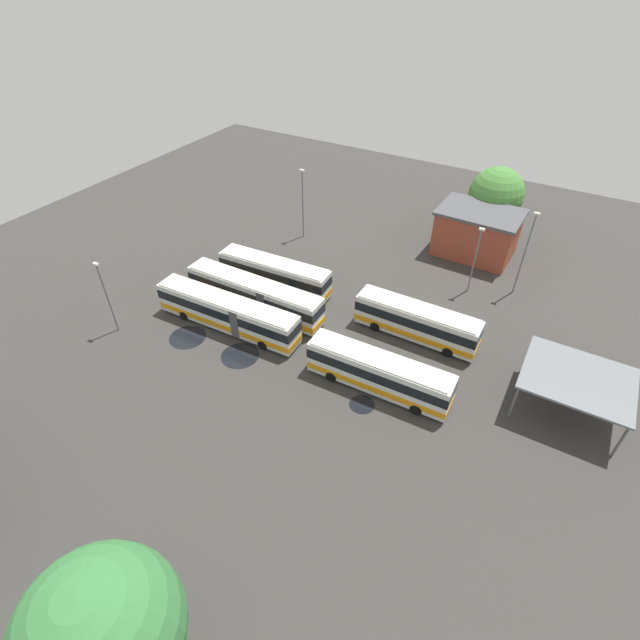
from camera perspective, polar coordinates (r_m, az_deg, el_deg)
The scene contains 17 objects.
ground_plane at distance 46.29m, azimuth 0.04°, elevation -1.52°, with size 95.74×95.74×0.00m, color #383533.
bus_row0_slot0 at distance 45.65m, azimuth 11.45°, elevation -0.16°, with size 11.79×2.52×3.45m.
bus_row0_slot2 at distance 40.06m, azimuth 7.02°, elevation -6.25°, with size 12.45×2.80×3.45m.
bus_row1_slot0 at distance 51.47m, azimuth -5.47°, elevation 5.52°, with size 12.66×3.14×3.45m.
bus_row1_slot1 at distance 48.57m, azimuth -7.81°, elevation 3.02°, with size 15.12×2.62×3.45m.
bus_row1_slot2 at distance 46.62m, azimuth -10.95°, elevation 0.87°, with size 15.18×3.04×3.45m.
depot_building at distance 59.94m, azimuth 18.19°, elevation 9.92°, with size 9.47×6.84×5.55m.
maintenance_shelter at distance 42.11m, azimuth 28.46°, elevation -6.24°, with size 8.12×6.80×3.55m.
lamp_post_mid_lot at distance 52.04m, azimuth 18.05°, elevation 7.10°, with size 0.56×0.28×7.53m.
lamp_post_near_entrance at distance 53.05m, azimuth 23.30°, elevation 7.55°, with size 0.56×0.28×9.35m.
lamp_post_far_corner at distance 48.23m, azimuth -24.15°, elevation 2.78°, with size 0.56×0.28×7.65m.
lamp_post_by_building at distance 59.87m, azimuth -2.08°, elevation 14.00°, with size 0.56×0.28×8.74m.
tree_south_edge at distance 63.99m, azimuth 20.29°, elevation 13.89°, with size 6.61×6.61×8.65m.
tree_northeast at distance 27.13m, azimuth -24.68°, elevation -30.77°, with size 7.53×7.53×9.76m.
puddle_between_rows at distance 39.98m, azimuth 5.02°, elevation -10.01°, with size 2.11×2.11×0.01m, color black.
puddle_front_lane at distance 44.48m, azimuth -9.54°, elevation -4.23°, with size 3.52×3.52×0.01m, color black.
puddle_centre_drain at distance 47.51m, azimuth -15.54°, elevation -2.00°, with size 3.51×3.51×0.01m, color black.
Camera 1 is at (-17.64, 30.42, 30.10)m, focal length 26.79 mm.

